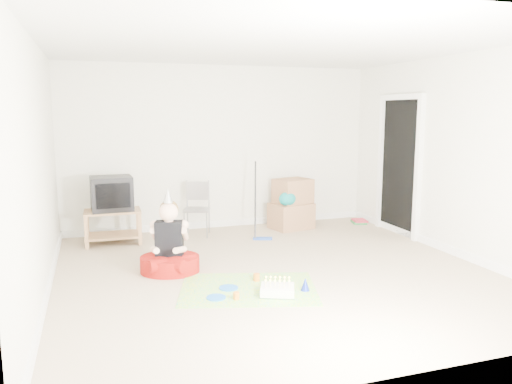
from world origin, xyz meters
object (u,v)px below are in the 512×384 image
object	(u,v)px
tv_stand	(113,224)
crt_tv	(112,193)
folding_chair	(197,209)
cardboard_boxes	(292,205)
seated_woman	(170,254)
birthday_cake	(277,291)

from	to	relation	value
tv_stand	crt_tv	size ratio (longest dim) A/B	1.40
crt_tv	folding_chair	xyz separation A→B (m)	(1.23, 0.08, -0.32)
cardboard_boxes	seated_woman	world-z (taller)	seated_woman
folding_chair	seated_woman	world-z (taller)	seated_woman
birthday_cake	cardboard_boxes	bearing A→B (deg)	65.03
seated_woman	birthday_cake	distance (m)	1.46
tv_stand	seated_woman	xyz separation A→B (m)	(0.57, -1.55, -0.07)
crt_tv	seated_woman	xyz separation A→B (m)	(0.57, -1.55, -0.51)
cardboard_boxes	birthday_cake	xyz separation A→B (m)	(-1.28, -2.75, -0.34)
crt_tv	cardboard_boxes	bearing A→B (deg)	-0.98
tv_stand	cardboard_boxes	distance (m)	2.79
crt_tv	cardboard_boxes	world-z (taller)	crt_tv
folding_chair	cardboard_boxes	size ratio (longest dim) A/B	1.04
birthday_cake	seated_woman	bearing A→B (deg)	130.09
tv_stand	folding_chair	xyz separation A→B (m)	(1.23, 0.08, 0.12)
folding_chair	cardboard_boxes	world-z (taller)	folding_chair
crt_tv	seated_woman	world-z (taller)	seated_woman
tv_stand	seated_woman	distance (m)	1.66
cardboard_boxes	birthday_cake	world-z (taller)	cardboard_boxes
crt_tv	seated_woman	distance (m)	1.73
tv_stand	birthday_cake	size ratio (longest dim) A/B	1.87
cardboard_boxes	crt_tv	bearing A→B (deg)	-178.28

